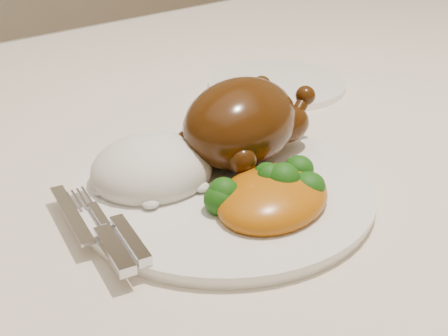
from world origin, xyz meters
TOP-DOWN VIEW (x-y plane):
  - dining_table at (0.00, 0.00)m, footprint 1.60×0.90m
  - tablecloth at (0.00, 0.00)m, footprint 1.73×1.03m
  - dinner_plate at (-0.08, -0.15)m, footprint 0.33×0.33m
  - side_plate at (0.18, 0.04)m, footprint 0.21×0.21m
  - roast_chicken at (-0.03, -0.12)m, footprint 0.19×0.14m
  - rice_mound at (-0.13, -0.10)m, footprint 0.14×0.13m
  - mac_and_cheese at (-0.07, -0.21)m, footprint 0.15×0.13m
  - cutlery at (-0.22, -0.16)m, footprint 0.05×0.17m

SIDE VIEW (x-z plane):
  - dining_table at x=0.00m, z-range 0.29..1.05m
  - tablecloth at x=0.00m, z-range 0.65..0.83m
  - side_plate at x=0.18m, z-range 0.77..0.78m
  - dinner_plate at x=-0.08m, z-range 0.77..0.78m
  - cutlery at x=-0.22m, z-range 0.78..0.79m
  - mac_and_cheese at x=-0.07m, z-range 0.77..0.82m
  - rice_mound at x=-0.13m, z-range 0.76..0.83m
  - roast_chicken at x=-0.03m, z-range 0.78..0.87m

